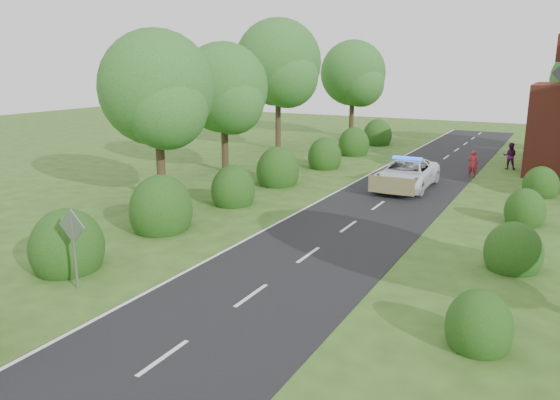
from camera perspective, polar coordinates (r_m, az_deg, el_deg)
The scene contains 13 objects.
ground at distance 13.56m, azimuth -12.10°, elevation -15.88°, with size 120.00×120.00×0.00m, color #33501D.
road at distance 25.97m, azimuth 9.53°, elevation -1.08°, with size 6.00×70.00×0.02m, color black.
road_markings at distance 24.64m, azimuth 4.46°, elevation -1.71°, with size 4.96×70.00×0.01m.
hedgerow_left at distance 25.73m, azimuth -6.71°, elevation 0.58°, with size 2.75×50.41×3.00m.
hedgerow_right at distance 21.01m, azimuth 23.47°, elevation -4.16°, with size 2.10×45.78×2.10m.
tree_left_a at distance 27.18m, azimuth -12.52°, elevation 10.85°, with size 5.74×5.60×8.38m.
tree_left_b at distance 34.49m, azimuth -5.70°, elevation 11.22°, with size 5.74×5.60×8.07m.
tree_left_c at distance 43.77m, azimuth 0.05°, elevation 13.82°, with size 6.97×6.80×10.22m.
tree_left_d at distance 51.94m, azimuth 7.84°, elevation 12.74°, with size 6.15×6.00×8.89m.
road_sign at distance 17.52m, azimuth -20.82°, elevation -3.63°, with size 1.06×0.08×2.53m.
police_van at distance 30.88m, azimuth 13.06°, elevation 2.67°, with size 2.71×5.85×1.75m.
pedestrian_red at distance 35.07m, azimuth 19.49°, elevation 3.59°, with size 0.60×0.39×1.65m, color #AC232F.
pedestrian_purple at distance 38.66m, azimuth 22.89°, elevation 4.27°, with size 0.85×0.66×1.75m, color #4A1751.
Camera 1 is at (7.79, -8.85, 6.69)m, focal length 35.00 mm.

